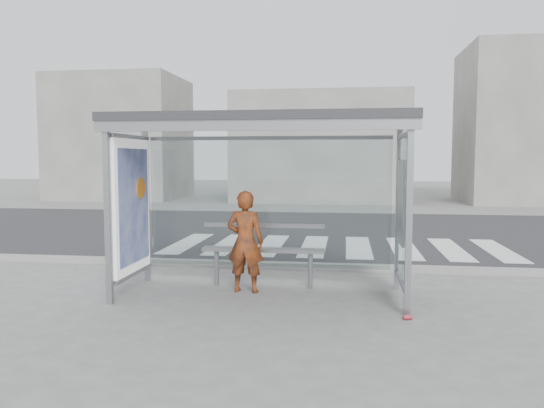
{
  "coord_description": "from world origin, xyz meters",
  "views": [
    {
      "loc": [
        1.21,
        -7.49,
        2.01
      ],
      "look_at": [
        0.13,
        0.2,
        1.34
      ],
      "focal_mm": 35.0,
      "sensor_mm": 36.0,
      "label": 1
    }
  ],
  "objects": [
    {
      "name": "ground",
      "position": [
        0.0,
        0.0,
        0.0
      ],
      "size": [
        80.0,
        80.0,
        0.0
      ],
      "primitive_type": "plane",
      "color": "slate",
      "rests_on": "ground"
    },
    {
      "name": "road",
      "position": [
        0.0,
        7.0,
        0.0
      ],
      "size": [
        30.0,
        10.0,
        0.01
      ],
      "primitive_type": "cube",
      "color": "#252527",
      "rests_on": "ground"
    },
    {
      "name": "curb",
      "position": [
        0.0,
        1.95,
        0.06
      ],
      "size": [
        30.0,
        0.18,
        0.12
      ],
      "primitive_type": "cube",
      "color": "gray",
      "rests_on": "ground"
    },
    {
      "name": "crosswalk",
      "position": [
        1.0,
        4.5,
        0.0
      ],
      "size": [
        7.55,
        3.0,
        0.0
      ],
      "color": "silver",
      "rests_on": "ground"
    },
    {
      "name": "bus_shelter",
      "position": [
        -0.37,
        0.06,
        1.98
      ],
      "size": [
        4.25,
        1.65,
        2.62
      ],
      "color": "gray",
      "rests_on": "ground"
    },
    {
      "name": "building_left",
      "position": [
        -10.0,
        18.0,
        3.0
      ],
      "size": [
        6.0,
        5.0,
        6.0
      ],
      "primitive_type": "cube",
      "color": "slate",
      "rests_on": "ground"
    },
    {
      "name": "building_center",
      "position": [
        0.0,
        18.0,
        2.5
      ],
      "size": [
        8.0,
        5.0,
        5.0
      ],
      "primitive_type": "cube",
      "color": "slate",
      "rests_on": "ground"
    },
    {
      "name": "building_right",
      "position": [
        9.0,
        18.0,
        3.5
      ],
      "size": [
        5.0,
        5.0,
        7.0
      ],
      "primitive_type": "cube",
      "color": "slate",
      "rests_on": "ground"
    },
    {
      "name": "person",
      "position": [
        -0.27,
        0.21,
        0.77
      ],
      "size": [
        0.58,
        0.4,
        1.53
      ],
      "primitive_type": "imported",
      "rotation": [
        0.0,
        0.0,
        3.09
      ],
      "color": "#F24A16",
      "rests_on": "ground"
    },
    {
      "name": "bench",
      "position": [
        -0.06,
        0.58,
        0.58
      ],
      "size": [
        1.91,
        0.23,
        0.99
      ],
      "color": "slate",
      "rests_on": "ground"
    },
    {
      "name": "soda_can",
      "position": [
        1.99,
        -0.88,
        0.03
      ],
      "size": [
        0.12,
        0.09,
        0.06
      ],
      "primitive_type": "cylinder",
      "rotation": [
        0.0,
        1.57,
        0.31
      ],
      "color": "#C03846",
      "rests_on": "ground"
    }
  ]
}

